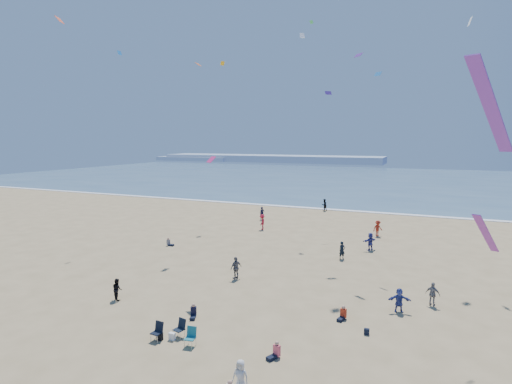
% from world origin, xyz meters
% --- Properties ---
extents(ground, '(220.00, 220.00, 0.00)m').
position_xyz_m(ground, '(0.00, 0.00, 0.00)').
color(ground, tan).
rests_on(ground, ground).
extents(ocean, '(220.00, 100.00, 0.06)m').
position_xyz_m(ocean, '(0.00, 95.00, 0.03)').
color(ocean, '#476B84').
rests_on(ocean, ground).
extents(surf_line, '(220.00, 1.20, 0.08)m').
position_xyz_m(surf_line, '(0.00, 45.00, 0.04)').
color(surf_line, white).
rests_on(surf_line, ground).
extents(headland_far, '(110.00, 20.00, 3.20)m').
position_xyz_m(headland_far, '(-60.00, 170.00, 1.60)').
color(headland_far, '#7A8EA8').
rests_on(headland_far, ground).
extents(headland_near, '(40.00, 14.00, 2.00)m').
position_xyz_m(headland_near, '(-100.00, 165.00, 1.00)').
color(headland_near, '#7A8EA8').
rests_on(headland_near, ground).
extents(standing_flyers, '(21.93, 53.44, 1.84)m').
position_xyz_m(standing_flyers, '(2.87, 19.63, 0.86)').
color(standing_flyers, silver).
rests_on(standing_flyers, ground).
extents(seated_group, '(20.63, 20.08, 0.84)m').
position_xyz_m(seated_group, '(1.33, 5.72, 0.42)').
color(seated_group, silver).
rests_on(seated_group, ground).
extents(chair_cluster, '(2.67, 1.49, 1.00)m').
position_xyz_m(chair_cluster, '(0.22, 1.07, 0.50)').
color(chair_cluster, black).
rests_on(chair_cluster, ground).
extents(white_tote, '(0.35, 0.20, 0.40)m').
position_xyz_m(white_tote, '(-0.03, 1.14, 0.20)').
color(white_tote, white).
rests_on(white_tote, ground).
extents(black_backpack, '(0.30, 0.22, 0.38)m').
position_xyz_m(black_backpack, '(-0.62, 0.86, 0.19)').
color(black_backpack, black).
rests_on(black_backpack, ground).
extents(navy_bag, '(0.28, 0.18, 0.34)m').
position_xyz_m(navy_bag, '(9.62, 5.94, 0.17)').
color(navy_bag, black).
rests_on(navy_bag, ground).
extents(kites_aloft, '(38.94, 38.21, 25.60)m').
position_xyz_m(kites_aloft, '(9.36, 12.43, 15.07)').
color(kites_aloft, '#FF74CC').
rests_on(kites_aloft, ground).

